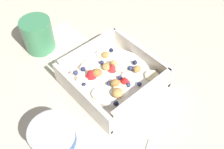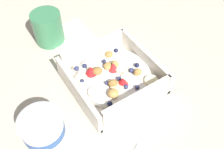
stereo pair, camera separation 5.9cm
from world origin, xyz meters
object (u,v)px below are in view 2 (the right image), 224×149
Objects in this scene: fruit_bowl at (112,77)px; coffee_mug at (48,27)px; folded_napkin at (70,36)px; yogurt_cup at (43,130)px; spoon at (138,145)px.

coffee_mug is at bearing 15.31° from fruit_bowl.
fruit_bowl is 0.24m from coffee_mug.
coffee_mug is at bearing 72.07° from folded_napkin.
fruit_bowl is 1.87× the size of coffee_mug.
yogurt_cup is (-0.05, 0.19, 0.02)m from fruit_bowl.
coffee_mug reaches higher than yogurt_cup.
folded_napkin is (0.21, 0.01, -0.02)m from fruit_bowl.
coffee_mug reaches higher than spoon.
fruit_bowl is at bearing -164.69° from coffee_mug.
folded_napkin is at bearing -5.38° from spoon.
yogurt_cup reaches higher than folded_napkin.
spoon is 1.54× the size of coffee_mug.
spoon is 0.40m from coffee_mug.
yogurt_cup is 0.31m from coffee_mug.
spoon is at bearing -177.52° from coffee_mug.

